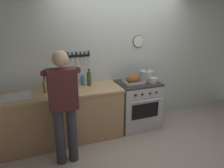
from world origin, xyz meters
The scene contains 14 objects.
ground_plane centered at (0.00, 0.00, 0.00)m, with size 8.00×8.00×0.00m, color #A89E8E.
wall_back centered at (0.00, 1.35, 1.30)m, with size 6.00×0.13×2.60m.
counter_block centered at (-1.21, 0.99, 0.46)m, with size 2.03×0.65×0.90m.
stove centered at (0.22, 0.99, 0.45)m, with size 0.76×0.67×0.90m.
person_cook centered at (-1.24, 0.41, 0.95)m, with size 0.51×0.63×1.66m.
roasting_pan centered at (0.09, 0.92, 0.99)m, with size 0.35×0.26×0.19m.
stock_pot centered at (0.43, 1.04, 0.99)m, with size 0.26×0.26×0.22m.
saucepan centered at (0.45, 0.85, 0.95)m, with size 0.15×0.15×0.10m.
cutting_board centered at (-1.19, 0.94, 0.91)m, with size 0.36×0.24×0.02m, color tan.
bottle_dish_soap centered at (-0.79, 1.19, 0.99)m, with size 0.07×0.07×0.21m.
bottle_wine_red centered at (-1.06, 1.08, 1.03)m, with size 0.07×0.07×0.31m.
bottle_soy_sauce centered at (-1.43, 1.17, 0.99)m, with size 0.05×0.05×0.23m.
bottle_olive_oil centered at (-0.68, 1.13, 1.03)m, with size 0.07×0.07×0.30m.
bottle_vinegar centered at (-1.44, 1.03, 1.00)m, with size 0.06×0.06×0.25m.
Camera 1 is at (-1.55, -2.27, 2.05)m, focal length 33.08 mm.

